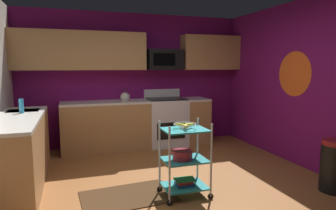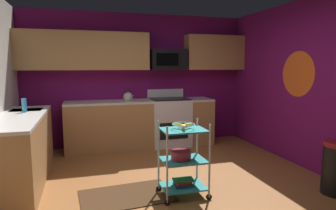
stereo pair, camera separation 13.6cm
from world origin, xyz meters
name	(u,v)px [view 2 (the right image)]	position (x,y,z in m)	size (l,w,h in m)	color
floor	(173,190)	(0.00, 0.00, -0.02)	(4.40, 4.80, 0.04)	#995B2D
wall_back	(138,80)	(0.00, 2.43, 1.30)	(4.52, 0.06, 2.60)	#6B1156
wall_right	(321,85)	(2.23, 0.00, 1.30)	(0.06, 4.80, 2.60)	#6B1156
wall_flower_decal	(298,74)	(2.20, 0.45, 1.45)	(0.72, 0.72, 0.00)	#E5591E
counter_run	(101,132)	(-0.81, 1.54, 0.46)	(3.62, 2.67, 0.92)	#B27F4C
oven_range	(169,121)	(0.57, 2.10, 0.48)	(0.76, 0.65, 1.10)	white
upper_cabinets	(133,52)	(-0.13, 2.23, 1.85)	(4.40, 0.33, 0.70)	#B27F4C
microwave	(168,60)	(0.57, 2.21, 1.70)	(0.70, 0.39, 0.40)	black
rolling_cart	(183,160)	(0.06, -0.22, 0.45)	(0.58, 0.42, 0.91)	silver
fruit_bowl	(183,125)	(0.06, -0.22, 0.88)	(0.27, 0.27, 0.07)	silver
mixing_bowl_large	(181,155)	(0.03, -0.22, 0.52)	(0.25, 0.25, 0.11)	maroon
book_stack	(183,182)	(0.06, -0.22, 0.17)	(0.26, 0.20, 0.08)	#1E4C8C
kettle	(128,97)	(-0.25, 2.10, 1.00)	(0.21, 0.18, 0.26)	beige
dish_soap_bottle	(24,105)	(-1.88, 1.09, 1.02)	(0.06, 0.06, 0.20)	#2D8CBF
floor_rug	(127,196)	(-0.60, -0.04, 0.01)	(1.10, 0.70, 0.01)	#472D19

